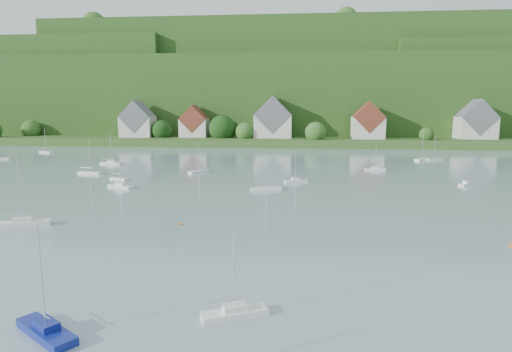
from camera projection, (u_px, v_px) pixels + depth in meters
The scene contains 13 objects.
far_shore_strip at pixel (264, 139), 201.51m from camera, with size 600.00×60.00×3.00m, color #32511E.
forested_ridge at pixel (273, 96), 265.55m from camera, with size 620.00×181.22×69.89m.
village_building_0 at pixel (138, 122), 192.53m from camera, with size 14.00×10.40×16.00m.
village_building_1 at pixel (194, 124), 192.32m from camera, with size 12.00×9.36×14.00m.
village_building_2 at pixel (273, 121), 187.88m from camera, with size 16.00×11.44×18.00m.
village_building_3 at pixel (368, 123), 182.36m from camera, with size 13.00×10.40×15.50m.
village_building_4 at pixel (476, 123), 182.13m from camera, with size 15.00×10.40×16.50m.
near_sailboat_1 at pixel (46, 330), 31.01m from camera, with size 6.00×4.88×8.25m.
near_sailboat_3 at pixel (235, 312), 33.77m from camera, with size 5.32×3.47×7.00m.
near_sailboat_6 at pixel (22, 223), 59.49m from camera, with size 7.29×4.60×9.56m.
mooring_buoy_2 at pixel (511, 247), 50.76m from camera, with size 0.47×0.47×0.47m, color orange.
mooring_buoy_3 at pixel (181, 225), 60.35m from camera, with size 0.44×0.44×0.44m, color orange.
far_sailboat_cluster at pixel (285, 166), 116.84m from camera, with size 190.41×70.81×8.71m.
Camera 1 is at (15.29, -1.16, 16.15)m, focal length 30.53 mm.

